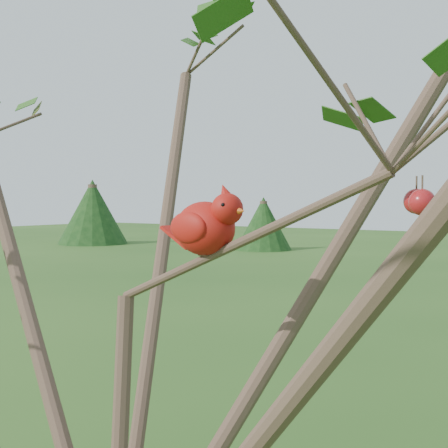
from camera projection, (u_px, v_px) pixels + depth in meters
name	position (u px, v px, depth m)	size (l,w,h in m)	color
crabapple_tree	(109.00, 218.00, 1.19)	(2.35, 2.05, 2.95)	#402E22
cardinal	(208.00, 226.00, 1.19)	(0.22, 0.12, 0.15)	#B21A0F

